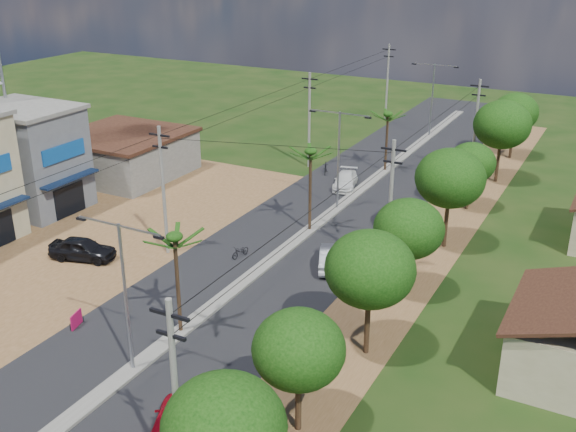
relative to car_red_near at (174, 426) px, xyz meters
name	(u,v)px	position (x,y,z in m)	size (l,w,h in m)	color
ground	(133,371)	(-5.00, 3.21, -0.82)	(160.00, 160.00, 0.00)	black
road	(277,256)	(-5.00, 18.21, -0.80)	(12.00, 110.00, 0.04)	black
median	(297,240)	(-5.00, 21.21, -0.73)	(1.00, 90.00, 0.18)	#605E56
dirt_lot_west	(40,251)	(-20.00, 11.21, -0.80)	(18.00, 46.00, 0.04)	brown
dirt_shoulder_east	(396,284)	(3.50, 18.21, -0.80)	(5.00, 90.00, 0.03)	brown
shophouse_grey	(28,158)	(-26.98, 17.21, 3.35)	(9.00, 6.40, 8.30)	#52545B
low_shed	(124,154)	(-26.00, 27.21, 1.15)	(10.40, 10.40, 3.95)	#605E56
tree_east_a	(224,428)	(4.50, -2.79, 3.67)	(4.40, 4.40, 6.37)	black
tree_east_b	(299,349)	(4.30, 3.21, 3.30)	(4.00, 4.00, 5.83)	black
tree_east_c	(370,269)	(4.70, 10.21, 4.05)	(4.60, 4.60, 6.83)	black
tree_east_d	(409,229)	(4.40, 17.21, 3.52)	(4.20, 4.20, 6.13)	black
tree_east_e	(450,178)	(4.60, 25.21, 4.27)	(4.80, 4.80, 7.14)	black
tree_east_f	(471,163)	(4.20, 33.21, 3.07)	(3.80, 3.80, 5.52)	black
tree_east_g	(502,125)	(4.80, 41.21, 4.42)	(5.00, 5.00, 7.38)	black
tree_east_h	(516,112)	(4.50, 49.21, 3.82)	(4.40, 4.40, 6.52)	black
palm_median_near	(175,241)	(-5.00, 7.21, 4.72)	(2.00, 2.00, 6.15)	black
palm_median_mid	(311,155)	(-5.00, 23.21, 5.08)	(2.00, 2.00, 6.55)	black
palm_median_far	(388,117)	(-5.00, 39.21, 4.45)	(2.00, 2.00, 5.85)	black
streetlight_near	(125,286)	(-5.00, 3.21, 3.97)	(5.10, 0.18, 8.00)	gray
streetlight_mid	(339,152)	(-5.00, 28.21, 3.97)	(5.10, 0.18, 8.00)	gray
streetlight_far	(433,94)	(-5.00, 53.21, 3.97)	(5.10, 0.18, 8.00)	gray
utility_pole_w_b	(163,188)	(-12.00, 15.21, 3.94)	(1.60, 0.24, 9.00)	#605E56
utility_pole_w_c	(309,118)	(-12.00, 37.21, 3.94)	(1.60, 0.24, 9.00)	#605E56
utility_pole_w_d	(387,81)	(-12.00, 58.21, 3.94)	(1.60, 0.24, 9.00)	#605E56
utility_pole_e_a	(176,404)	(2.50, -2.79, 3.94)	(1.60, 0.24, 9.00)	#605E56
utility_pole_e_b	(390,206)	(2.50, 19.21, 3.94)	(1.60, 0.24, 9.00)	#605E56
utility_pole_e_c	(475,127)	(2.50, 41.21, 3.94)	(1.60, 0.24, 9.00)	#605E56
car_red_near	(174,426)	(0.00, 0.00, 0.00)	(1.93, 4.79, 1.63)	maroon
car_silver_mid	(331,258)	(-1.06, 18.46, -0.10)	(1.51, 4.33, 1.43)	#A1A4AA
car_white_far	(345,181)	(-6.50, 33.32, -0.17)	(1.80, 4.43, 1.29)	silver
car_parked_dark	(83,249)	(-16.41, 11.69, -0.05)	(1.80, 4.48, 1.53)	black
moto_rider_east	(228,387)	(0.20, 3.87, -0.41)	(0.53, 1.53, 0.80)	black
moto_rider_west_a	(240,252)	(-7.17, 16.96, -0.40)	(0.55, 1.58, 0.83)	black
moto_rider_west_b	(326,168)	(-9.65, 35.97, -0.28)	(0.50, 1.77, 1.07)	black
roadside_sign	(76,320)	(-10.50, 5.00, -0.36)	(0.35, 1.08, 0.92)	#A10E42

